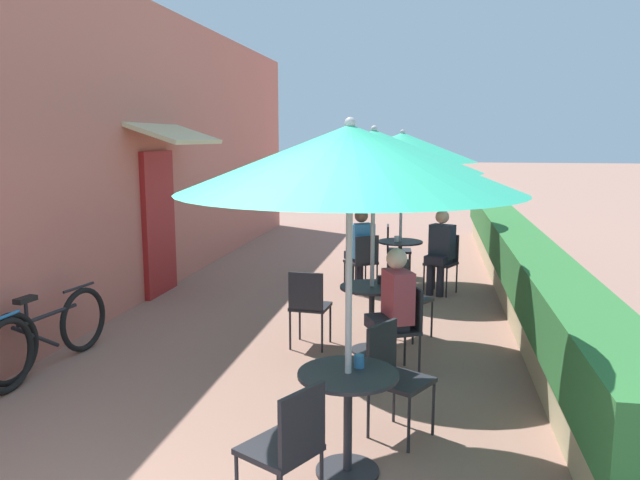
% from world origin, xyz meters
% --- Properties ---
extents(cafe_facade_wall, '(0.98, 13.63, 4.20)m').
position_xyz_m(cafe_facade_wall, '(-2.54, 6.68, 2.09)').
color(cafe_facade_wall, '#C66B5B').
rests_on(cafe_facade_wall, ground_plane).
extents(planter_hedge, '(0.60, 12.63, 1.01)m').
position_xyz_m(planter_hedge, '(2.75, 6.71, 0.54)').
color(planter_hedge, tan).
rests_on(planter_hedge, ground_plane).
extents(patio_table_near, '(0.69, 0.69, 0.72)m').
position_xyz_m(patio_table_near, '(1.02, 1.60, 0.49)').
color(patio_table_near, '#28282D').
rests_on(patio_table_near, ground_plane).
extents(patio_umbrella_near, '(2.23, 2.23, 2.41)m').
position_xyz_m(patio_umbrella_near, '(1.02, 1.60, 2.15)').
color(patio_umbrella_near, '#B7B7BC').
rests_on(patio_umbrella_near, ground_plane).
extents(cafe_chair_near_left, '(0.54, 0.54, 0.87)m').
position_xyz_m(cafe_chair_near_left, '(0.75, 0.97, 0.52)').
color(cafe_chair_near_left, '#232328').
rests_on(cafe_chair_near_left, ground_plane).
extents(cafe_chair_near_right, '(0.54, 0.54, 0.87)m').
position_xyz_m(cafe_chair_near_right, '(1.28, 2.23, 0.52)').
color(cafe_chair_near_right, '#232328').
rests_on(cafe_chair_near_right, ground_plane).
extents(coffee_cup_near, '(0.07, 0.07, 0.09)m').
position_xyz_m(coffee_cup_near, '(1.08, 1.71, 0.77)').
color(coffee_cup_near, teal).
rests_on(coffee_cup_near, patio_table_near).
extents(patio_table_mid, '(0.69, 0.69, 0.72)m').
position_xyz_m(patio_table_mid, '(0.94, 4.11, 0.49)').
color(patio_table_mid, '#28282D').
rests_on(patio_table_mid, ground_plane).
extents(patio_umbrella_mid, '(2.23, 2.23, 2.41)m').
position_xyz_m(patio_umbrella_mid, '(0.94, 4.11, 2.15)').
color(patio_umbrella_mid, '#B7B7BC').
rests_on(patio_umbrella_mid, ground_plane).
extents(cafe_chair_mid_left, '(0.43, 0.43, 0.87)m').
position_xyz_m(cafe_chair_mid_left, '(0.25, 4.09, 0.52)').
color(cafe_chair_mid_left, '#232328').
rests_on(cafe_chair_mid_left, ground_plane).
extents(cafe_chair_mid_right, '(0.53, 0.53, 0.87)m').
position_xyz_m(cafe_chair_mid_right, '(1.30, 3.53, 0.52)').
color(cafe_chair_mid_right, '#232328').
rests_on(cafe_chair_mid_right, ground_plane).
extents(seated_patron_mid_right, '(0.50, 0.46, 1.25)m').
position_xyz_m(seated_patron_mid_right, '(1.19, 3.48, 0.69)').
color(seated_patron_mid_right, '#23232D').
rests_on(seated_patron_mid_right, ground_plane).
extents(cafe_chair_mid_back, '(0.56, 0.56, 0.87)m').
position_xyz_m(cafe_chair_mid_back, '(1.27, 4.72, 0.52)').
color(cafe_chair_mid_back, '#232328').
rests_on(cafe_chair_mid_back, ground_plane).
extents(coffee_cup_mid, '(0.07, 0.07, 0.09)m').
position_xyz_m(coffee_cup_mid, '(1.02, 4.24, 0.77)').
color(coffee_cup_mid, '#232328').
rests_on(coffee_cup_mid, patio_table_mid).
extents(patio_table_far, '(0.69, 0.69, 0.72)m').
position_xyz_m(patio_table_far, '(1.08, 7.15, 0.49)').
color(patio_table_far, '#28282D').
rests_on(patio_table_far, ground_plane).
extents(patio_umbrella_far, '(2.23, 2.23, 2.41)m').
position_xyz_m(patio_umbrella_far, '(1.08, 7.15, 2.15)').
color(patio_umbrella_far, '#B7B7BC').
rests_on(patio_umbrella_far, ground_plane).
extents(cafe_chair_far_left, '(0.53, 0.53, 0.87)m').
position_xyz_m(cafe_chair_far_left, '(1.73, 6.92, 0.52)').
color(cafe_chair_far_left, '#232328').
rests_on(cafe_chair_far_left, ground_plane).
extents(seated_patron_far_left, '(0.46, 0.50, 1.25)m').
position_xyz_m(seated_patron_far_left, '(1.68, 6.82, 0.69)').
color(seated_patron_far_left, '#23232D').
rests_on(seated_patron_far_left, ground_plane).
extents(cafe_chair_far_right, '(0.43, 0.43, 0.87)m').
position_xyz_m(cafe_chair_far_right, '(0.95, 7.82, 0.52)').
color(cafe_chair_far_right, '#232328').
rests_on(cafe_chair_far_right, ground_plane).
extents(cafe_chair_far_back, '(0.56, 0.56, 0.87)m').
position_xyz_m(cafe_chair_far_back, '(0.56, 6.70, 0.52)').
color(cafe_chair_far_back, '#232328').
rests_on(cafe_chair_far_back, ground_plane).
extents(seated_patron_far_back, '(0.49, 0.51, 1.25)m').
position_xyz_m(seated_patron_far_back, '(0.50, 6.79, 0.69)').
color(seated_patron_far_back, '#23232D').
rests_on(seated_patron_far_back, ground_plane).
extents(coffee_cup_far, '(0.07, 0.07, 0.09)m').
position_xyz_m(coffee_cup_far, '(1.03, 7.07, 0.77)').
color(coffee_cup_far, white).
rests_on(coffee_cup_far, patio_table_far).
extents(bicycle_second, '(0.31, 1.70, 0.79)m').
position_xyz_m(bicycle_second, '(-2.20, 3.08, 0.36)').
color(bicycle_second, black).
rests_on(bicycle_second, ground_plane).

